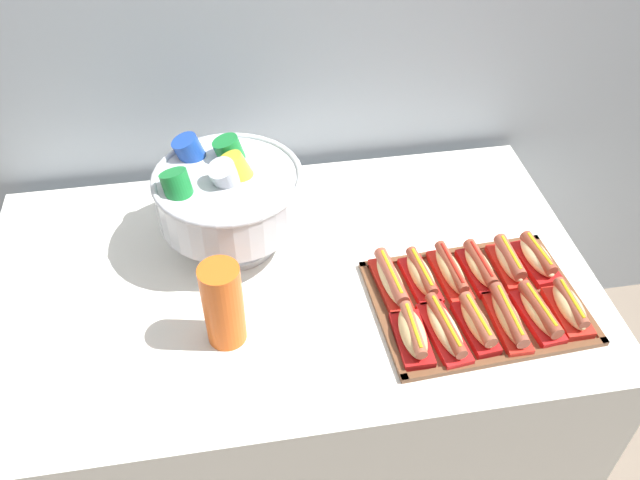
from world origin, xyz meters
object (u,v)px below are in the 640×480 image
hot_dog_0 (412,334)px  hot_dog_5 (569,307)px  hot_dog_10 (509,261)px  punch_bowl (228,194)px  cup_stack (223,305)px  hot_dog_6 (391,280)px  hot_dog_1 (445,329)px  serving_tray (476,302)px  hot_dog_2 (477,323)px  hot_dog_4 (539,313)px  buffet_table (293,368)px  hot_dog_3 (508,318)px  hot_dog_8 (451,271)px  hot_dog_7 (421,276)px  hot_dog_11 (537,258)px  hot_dog_9 (480,267)px

hot_dog_0 → hot_dog_5: 0.38m
hot_dog_10 → punch_bowl: size_ratio=0.43×
cup_stack → hot_dog_6: bearing=10.9°
hot_dog_0 → hot_dog_1: size_ratio=0.82×
serving_tray → hot_dog_6: size_ratio=2.67×
hot_dog_10 → punch_bowl: punch_bowl is taller
hot_dog_5 → punch_bowl: 0.84m
hot_dog_2 → hot_dog_4: hot_dog_2 is taller
buffet_table → hot_dog_3: 0.67m
hot_dog_2 → hot_dog_3: size_ratio=0.87×
hot_dog_2 → hot_dog_3: hot_dog_2 is taller
hot_dog_3 → hot_dog_5: 0.15m
hot_dog_10 → hot_dog_2: bearing=-129.4°
hot_dog_1 → hot_dog_5: (0.30, 0.02, 0.00)m
hot_dog_1 → punch_bowl: punch_bowl is taller
hot_dog_8 → hot_dog_3: bearing=-62.7°
serving_tray → punch_bowl: size_ratio=1.36×
hot_dog_7 → cup_stack: (-0.47, -0.08, 0.07)m
serving_tray → hot_dog_8: size_ratio=2.77×
hot_dog_2 → hot_dog_10: size_ratio=1.03×
hot_dog_4 → punch_bowl: (-0.67, 0.39, 0.12)m
hot_dog_5 → punch_bowl: size_ratio=0.42×
hot_dog_1 → hot_dog_11: size_ratio=1.19×
hot_dog_8 → cup_stack: cup_stack is taller
hot_dog_5 → punch_bowl: bearing=152.8°
hot_dog_0 → hot_dog_8: (0.14, 0.17, -0.00)m
serving_tray → hot_dog_9: size_ratio=3.09×
hot_dog_2 → cup_stack: 0.56m
buffet_table → hot_dog_2: hot_dog_2 is taller
hot_dog_4 → cup_stack: bearing=174.0°
hot_dog_7 → hot_dog_9: (0.15, 0.01, -0.00)m
hot_dog_4 → hot_dog_7: (-0.23, 0.15, 0.00)m
hot_dog_5 → hot_dog_8: size_ratio=0.85×
serving_tray → hot_dog_11: bearing=26.6°
hot_dog_9 → hot_dog_6: bearing=-177.1°
hot_dog_10 → hot_dog_11: bearing=2.9°
serving_tray → hot_dog_10: (0.11, 0.09, 0.03)m
hot_dog_11 → punch_bowl: punch_bowl is taller
punch_bowl → hot_dog_7: bearing=-28.1°
buffet_table → hot_dog_0: 0.54m
hot_dog_1 → hot_dog_11: 0.34m
hot_dog_0 → hot_dog_5: size_ratio=1.01×
hot_dog_9 → cup_stack: 0.63m
hot_dog_11 → serving_tray: bearing=-153.4°
hot_dog_3 → hot_dog_10: hot_dog_10 is taller
cup_stack → hot_dog_8: bearing=8.7°
buffet_table → hot_dog_4: (0.54, -0.24, 0.41)m
serving_tray → hot_dog_6: hot_dog_6 is taller
hot_dog_2 → hot_dog_6: 0.22m
serving_tray → punch_bowl: punch_bowl is taller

